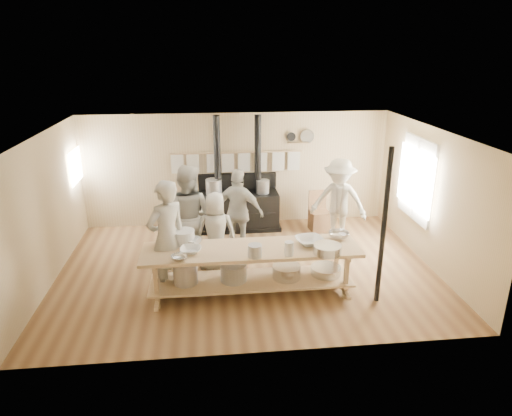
# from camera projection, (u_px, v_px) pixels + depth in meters

# --- Properties ---
(ground) EXTENTS (7.00, 7.00, 0.00)m
(ground) POSITION_uv_depth(u_px,v_px,m) (247.00, 269.00, 8.66)
(ground) COLOR brown
(ground) RESTS_ON ground
(room_shell) EXTENTS (7.00, 7.00, 7.00)m
(room_shell) POSITION_uv_depth(u_px,v_px,m) (246.00, 188.00, 8.11)
(room_shell) COLOR tan
(room_shell) RESTS_ON ground
(window_right) EXTENTS (0.09, 1.50, 1.65)m
(window_right) POSITION_uv_depth(u_px,v_px,m) (417.00, 179.00, 9.07)
(window_right) COLOR beige
(window_right) RESTS_ON ground
(left_opening) EXTENTS (0.00, 0.90, 0.90)m
(left_opening) POSITION_uv_depth(u_px,v_px,m) (76.00, 166.00, 9.64)
(left_opening) COLOR white
(left_opening) RESTS_ON ground
(stove) EXTENTS (1.90, 0.75, 2.60)m
(stove) POSITION_uv_depth(u_px,v_px,m) (238.00, 207.00, 10.47)
(stove) COLOR black
(stove) RESTS_ON ground
(towel_rail) EXTENTS (3.00, 0.04, 0.47)m
(towel_rail) POSITION_uv_depth(u_px,v_px,m) (237.00, 160.00, 10.39)
(towel_rail) COLOR tan
(towel_rail) RESTS_ON ground
(back_wall_shelf) EXTENTS (0.63, 0.14, 0.32)m
(back_wall_shelf) POSITION_uv_depth(u_px,v_px,m) (300.00, 139.00, 10.41)
(back_wall_shelf) COLOR tan
(back_wall_shelf) RESTS_ON ground
(prep_table) EXTENTS (3.60, 0.90, 0.85)m
(prep_table) POSITION_uv_depth(u_px,v_px,m) (251.00, 266.00, 7.64)
(prep_table) COLOR tan
(prep_table) RESTS_ON ground
(support_post) EXTENTS (0.08, 0.08, 2.60)m
(support_post) POSITION_uv_depth(u_px,v_px,m) (384.00, 228.00, 7.17)
(support_post) COLOR black
(support_post) RESTS_ON ground
(cook_far_left) EXTENTS (0.87, 0.83, 2.00)m
(cook_far_left) POSITION_uv_depth(u_px,v_px,m) (167.00, 238.00, 7.53)
(cook_far_left) COLOR #9F9C8D
(cook_far_left) RESTS_ON ground
(cook_left) EXTENTS (1.15, 1.02, 1.97)m
(cook_left) POSITION_uv_depth(u_px,v_px,m) (188.00, 216.00, 8.57)
(cook_left) COLOR #9F9C8D
(cook_left) RESTS_ON ground
(cook_center) EXTENTS (0.76, 0.52, 1.50)m
(cook_center) POSITION_uv_depth(u_px,v_px,m) (216.00, 232.00, 8.45)
(cook_center) COLOR #9F9C8D
(cook_center) RESTS_ON ground
(cook_right) EXTENTS (1.11, 0.83, 1.76)m
(cook_right) POSITION_uv_depth(u_px,v_px,m) (239.00, 212.00, 9.08)
(cook_right) COLOR #9F9C8D
(cook_right) RESTS_ON ground
(cook_by_window) EXTENTS (1.36, 1.14, 1.83)m
(cook_by_window) POSITION_uv_depth(u_px,v_px,m) (339.00, 201.00, 9.59)
(cook_by_window) COLOR #9F9C8D
(cook_by_window) RESTS_ON ground
(chair) EXTENTS (0.46, 0.46, 0.90)m
(chair) POSITION_uv_depth(u_px,v_px,m) (319.00, 219.00, 10.44)
(chair) COLOR brown
(chair) RESTS_ON ground
(bowl_white_a) EXTENTS (0.38, 0.38, 0.08)m
(bowl_white_a) POSITION_uv_depth(u_px,v_px,m) (191.00, 250.00, 7.36)
(bowl_white_a) COLOR silver
(bowl_white_a) RESTS_ON prep_table
(bowl_steel_a) EXTENTS (0.36, 0.36, 0.08)m
(bowl_steel_a) POSITION_uv_depth(u_px,v_px,m) (179.00, 258.00, 7.09)
(bowl_steel_a) COLOR silver
(bowl_steel_a) RESTS_ON prep_table
(bowl_white_b) EXTENTS (0.53, 0.53, 0.11)m
(bowl_white_b) POSITION_uv_depth(u_px,v_px,m) (309.00, 241.00, 7.67)
(bowl_white_b) COLOR silver
(bowl_white_b) RESTS_ON prep_table
(bowl_steel_b) EXTENTS (0.49, 0.49, 0.11)m
(bowl_steel_b) POSITION_uv_depth(u_px,v_px,m) (339.00, 235.00, 7.91)
(bowl_steel_b) COLOR silver
(bowl_steel_b) RESTS_ON prep_table
(roasting_pan) EXTENTS (0.49, 0.42, 0.09)m
(roasting_pan) POSITION_uv_depth(u_px,v_px,m) (187.00, 240.00, 7.72)
(roasting_pan) COLOR #B2B2B7
(roasting_pan) RESTS_ON prep_table
(mixing_bowl_large) EXTENTS (0.55, 0.55, 0.15)m
(mixing_bowl_large) POSITION_uv_depth(u_px,v_px,m) (327.00, 249.00, 7.32)
(mixing_bowl_large) COLOR silver
(mixing_bowl_large) RESTS_ON prep_table
(bucket_galv) EXTENTS (0.24, 0.24, 0.21)m
(bucket_galv) POSITION_uv_depth(u_px,v_px,m) (255.00, 251.00, 7.19)
(bucket_galv) COLOR gray
(bucket_galv) RESTS_ON prep_table
(deep_bowl_enamel) EXTENTS (0.42, 0.42, 0.23)m
(deep_bowl_enamel) POSITION_uv_depth(u_px,v_px,m) (184.00, 237.00, 7.69)
(deep_bowl_enamel) COLOR silver
(deep_bowl_enamel) RESTS_ON prep_table
(pitcher) EXTENTS (0.16, 0.16, 0.23)m
(pitcher) POSITION_uv_depth(u_px,v_px,m) (289.00, 249.00, 7.24)
(pitcher) COLOR silver
(pitcher) RESTS_ON prep_table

